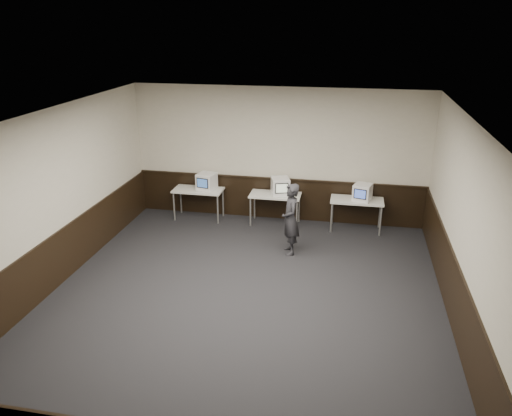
{
  "coord_description": "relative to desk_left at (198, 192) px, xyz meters",
  "views": [
    {
      "loc": [
        1.69,
        -7.39,
        4.66
      ],
      "look_at": [
        -0.07,
        1.6,
        1.15
      ],
      "focal_mm": 35.0,
      "sensor_mm": 36.0,
      "label": 1
    }
  ],
  "objects": [
    {
      "name": "ceiling",
      "position": [
        1.9,
        -3.6,
        2.52
      ],
      "size": [
        8.0,
        8.0,
        0.0
      ],
      "primitive_type": "plane",
      "rotation": [
        3.14,
        0.0,
        0.0
      ],
      "color": "white",
      "rests_on": "back_wall"
    },
    {
      "name": "wainscot_rail",
      "position": [
        1.9,
        0.36,
        0.34
      ],
      "size": [
        6.98,
        0.06,
        0.04
      ],
      "primitive_type": "cube",
      "color": "black",
      "rests_on": "wainscot_back"
    },
    {
      "name": "front_wall",
      "position": [
        1.9,
        -7.6,
        0.92
      ],
      "size": [
        7.0,
        0.0,
        7.0
      ],
      "primitive_type": "plane",
      "rotation": [
        -1.57,
        0.0,
        0.0
      ],
      "color": "beige",
      "rests_on": "ground"
    },
    {
      "name": "right_wall",
      "position": [
        5.4,
        -3.6,
        0.92
      ],
      "size": [
        0.0,
        8.0,
        8.0
      ],
      "primitive_type": "plane",
      "rotation": [
        1.57,
        0.0,
        -1.57
      ],
      "color": "beige",
      "rests_on": "ground"
    },
    {
      "name": "wainscot_back",
      "position": [
        1.9,
        0.38,
        -0.18
      ],
      "size": [
        6.98,
        0.04,
        1.0
      ],
      "primitive_type": "cube",
      "color": "black",
      "rests_on": "back_wall"
    },
    {
      "name": "desk_left",
      "position": [
        0.0,
        0.0,
        0.0
      ],
      "size": [
        1.2,
        0.6,
        0.75
      ],
      "color": "silver",
      "rests_on": "ground"
    },
    {
      "name": "person",
      "position": [
        2.46,
        -1.5,
        0.08
      ],
      "size": [
        0.52,
        0.64,
        1.52
      ],
      "primitive_type": "imported",
      "rotation": [
        0.0,
        0.0,
        -1.26
      ],
      "color": "#242429",
      "rests_on": "ground"
    },
    {
      "name": "emac_right",
      "position": [
        3.91,
        -0.02,
        0.26
      ],
      "size": [
        0.48,
        0.49,
        0.38
      ],
      "rotation": [
        0.0,
        0.0,
        -0.27
      ],
      "color": "white",
      "rests_on": "desk_right"
    },
    {
      "name": "back_wall",
      "position": [
        1.9,
        0.4,
        0.92
      ],
      "size": [
        7.0,
        0.0,
        7.0
      ],
      "primitive_type": "plane",
      "rotation": [
        1.57,
        0.0,
        0.0
      ],
      "color": "beige",
      "rests_on": "ground"
    },
    {
      "name": "desk_right",
      "position": [
        3.8,
        0.0,
        0.0
      ],
      "size": [
        1.2,
        0.6,
        0.75
      ],
      "color": "silver",
      "rests_on": "ground"
    },
    {
      "name": "desk_center",
      "position": [
        1.9,
        0.0,
        0.0
      ],
      "size": [
        1.2,
        0.6,
        0.75
      ],
      "color": "silver",
      "rests_on": "ground"
    },
    {
      "name": "floor",
      "position": [
        1.9,
        -3.6,
        -0.68
      ],
      "size": [
        8.0,
        8.0,
        0.0
      ],
      "primitive_type": "plane",
      "color": "black",
      "rests_on": "ground"
    },
    {
      "name": "emac_left",
      "position": [
        0.21,
        0.04,
        0.27
      ],
      "size": [
        0.48,
        0.5,
        0.4
      ],
      "rotation": [
        0.0,
        0.0,
        -0.21
      ],
      "color": "white",
      "rests_on": "desk_left"
    },
    {
      "name": "left_wall",
      "position": [
        -1.6,
        -3.6,
        0.92
      ],
      "size": [
        0.0,
        8.0,
        8.0
      ],
      "primitive_type": "plane",
      "rotation": [
        1.57,
        0.0,
        1.57
      ],
      "color": "beige",
      "rests_on": "ground"
    },
    {
      "name": "emac_center",
      "position": [
        2.02,
        0.02,
        0.28
      ],
      "size": [
        0.51,
        0.53,
        0.41
      ],
      "rotation": [
        0.0,
        0.0,
        0.29
      ],
      "color": "white",
      "rests_on": "desk_center"
    },
    {
      "name": "wainscot_left",
      "position": [
        -1.58,
        -3.6,
        -0.18
      ],
      "size": [
        0.04,
        7.98,
        1.0
      ],
      "primitive_type": "cube",
      "color": "black",
      "rests_on": "left_wall"
    },
    {
      "name": "wainscot_right",
      "position": [
        5.38,
        -3.6,
        -0.18
      ],
      "size": [
        0.04,
        7.98,
        1.0
      ],
      "primitive_type": "cube",
      "color": "black",
      "rests_on": "right_wall"
    }
  ]
}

